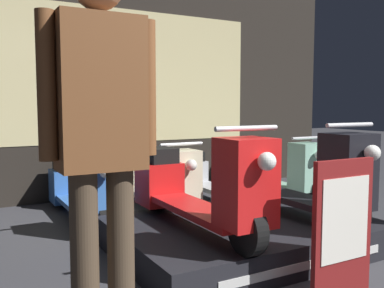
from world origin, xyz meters
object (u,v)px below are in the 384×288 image
at_px(scooter_backrow_1, 155,182).
at_px(price_sign_board, 343,228).
at_px(scooter_backrow_0, 81,189).
at_px(person_left_browsing, 101,127).
at_px(scooter_backrow_2, 217,176).
at_px(scooter_backrow_3, 271,171).
at_px(scooter_display_left, 195,187).
at_px(scooter_display_right, 288,177).

bearing_deg(scooter_backrow_1, price_sign_board, -87.73).
bearing_deg(scooter_backrow_1, scooter_backrow_0, 180.00).
bearing_deg(scooter_backrow_0, scooter_backrow_1, 0.00).
xyz_separation_m(scooter_backrow_1, price_sign_board, (0.10, -2.55, 0.11)).
bearing_deg(scooter_backrow_1, person_left_browsing, -119.13).
height_order(scooter_backrow_2, scooter_backrow_3, same).
height_order(scooter_backrow_0, person_left_browsing, person_left_browsing).
xyz_separation_m(scooter_backrow_0, price_sign_board, (0.93, -2.55, 0.11)).
xyz_separation_m(scooter_display_left, scooter_backrow_0, (-0.47, 1.55, -0.24)).
bearing_deg(scooter_backrow_2, person_left_browsing, -131.99).
bearing_deg(scooter_backrow_0, scooter_display_left, -73.22).
relative_size(scooter_backrow_2, person_left_browsing, 0.95).
relative_size(scooter_backrow_0, price_sign_board, 2.04).
xyz_separation_m(scooter_backrow_0, scooter_backrow_2, (1.65, 0.00, 0.00)).
relative_size(scooter_display_right, scooter_backrow_0, 1.00).
bearing_deg(scooter_backrow_2, price_sign_board, -105.87).
height_order(scooter_display_right, price_sign_board, scooter_display_right).
relative_size(scooter_display_left, scooter_backrow_0, 1.00).
xyz_separation_m(scooter_backrow_3, person_left_browsing, (-3.00, -2.41, 0.75)).
xyz_separation_m(scooter_backrow_2, person_left_browsing, (-2.17, -2.41, 0.75)).
distance_m(scooter_backrow_1, scooter_backrow_2, 0.83).
height_order(person_left_browsing, price_sign_board, person_left_browsing).
relative_size(scooter_backrow_1, scooter_backrow_2, 1.00).
bearing_deg(person_left_browsing, scooter_backrow_1, 60.87).
height_order(scooter_backrow_2, person_left_browsing, person_left_browsing).
height_order(scooter_display_right, scooter_backrow_1, scooter_display_right).
bearing_deg(price_sign_board, scooter_display_right, 65.75).
bearing_deg(scooter_display_right, scooter_backrow_3, 54.62).
bearing_deg(scooter_backrow_2, scooter_backrow_3, 0.00).
xyz_separation_m(scooter_display_right, price_sign_board, (-0.45, -1.00, -0.13)).
xyz_separation_m(scooter_display_left, scooter_backrow_1, (0.36, 1.55, -0.24)).
relative_size(scooter_display_left, scooter_backrow_1, 1.00).
distance_m(scooter_backrow_2, price_sign_board, 2.66).
relative_size(scooter_display_right, scooter_backrow_1, 1.00).
bearing_deg(scooter_display_left, scooter_backrow_0, 106.78).
bearing_deg(scooter_backrow_3, scooter_display_right, -125.38).
bearing_deg(person_left_browsing, scooter_backrow_2, 48.01).
bearing_deg(scooter_backrow_1, scooter_display_left, -103.05).
bearing_deg(person_left_browsing, scooter_backrow_0, 77.89).
bearing_deg(scooter_backrow_0, person_left_browsing, -102.11).
relative_size(scooter_backrow_0, scooter_backrow_2, 1.00).
distance_m(scooter_display_left, person_left_browsing, 1.41).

